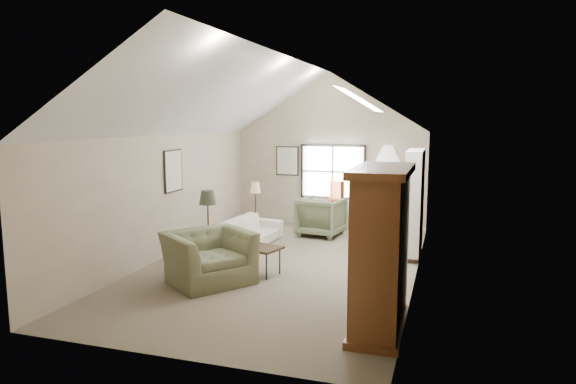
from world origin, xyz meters
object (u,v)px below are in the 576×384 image
(armchair_near, at_px, (209,257))
(side_chair, at_px, (332,205))
(side_table, at_px, (223,252))
(coffee_table, at_px, (254,259))
(armchair_far, at_px, (321,216))
(armoire, at_px, (381,250))
(sofa, at_px, (249,232))

(armchair_near, distance_m, side_chair, 5.09)
(side_table, height_order, side_chair, side_chair)
(coffee_table, height_order, side_table, side_table)
(coffee_table, distance_m, side_chair, 4.27)
(coffee_table, xyz_separation_m, side_chair, (0.51, 4.23, 0.35))
(armchair_near, relative_size, armchair_far, 1.34)
(armchair_near, distance_m, armchair_far, 4.22)
(armoire, xyz_separation_m, coffee_table, (-2.54, 1.87, -0.84))
(armchair_near, bearing_deg, sofa, 43.68)
(armoire, relative_size, sofa, 1.06)
(armoire, distance_m, side_chair, 6.45)
(coffee_table, height_order, side_chair, side_chair)
(armoire, xyz_separation_m, side_table, (-3.31, 2.17, -0.84))
(armoire, distance_m, coffee_table, 3.27)
(sofa, height_order, side_table, sofa)
(side_table, bearing_deg, side_chair, 71.99)
(armchair_far, bearing_deg, armoire, 120.59)
(armchair_near, xyz_separation_m, side_table, (-0.22, 1.05, -0.19))
(side_chair, bearing_deg, armoire, -56.38)
(side_table, bearing_deg, armchair_far, 68.42)
(armoire, relative_size, side_table, 4.22)
(armoire, bearing_deg, coffee_table, 143.64)
(armchair_near, distance_m, side_table, 1.09)
(side_table, bearing_deg, sofa, 93.58)
(armchair_far, bearing_deg, sofa, 56.81)
(armoire, xyz_separation_m, armchair_near, (-3.09, 1.13, -0.65))
(armchair_near, xyz_separation_m, coffee_table, (0.54, 0.75, -0.19))
(armoire, height_order, side_chair, armoire)
(armchair_near, distance_m, coffee_table, 0.94)
(armoire, bearing_deg, side_chair, 108.44)
(sofa, relative_size, armchair_far, 2.03)
(armchair_far, distance_m, side_table, 3.30)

